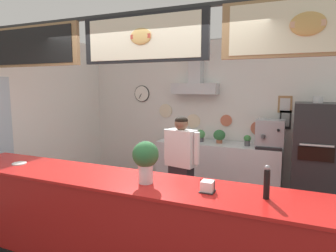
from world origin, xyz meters
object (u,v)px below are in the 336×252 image
object	(u,v)px
potted_sage	(200,135)
potted_rosemary	(219,136)
potted_basil	(184,134)
condiment_plate	(19,163)
espresso_machine	(270,134)
pizza_oven	(314,158)
pepper_grinder	(267,182)
basil_vase	(146,159)
shop_worker	(181,166)
potted_oregano	(247,140)
napkin_holder	(208,187)

from	to	relation	value
potted_sage	potted_rosemary	bearing A→B (deg)	-2.66
potted_basil	potted_sage	world-z (taller)	potted_sage
potted_sage	condiment_plate	distance (m)	3.05
espresso_machine	condiment_plate	xyz separation A→B (m)	(-2.66, -2.64, -0.14)
potted_sage	pizza_oven	bearing A→B (deg)	-7.73
pepper_grinder	basil_vase	xyz separation A→B (m)	(-1.11, -0.04, 0.09)
basil_vase	shop_worker	bearing A→B (deg)	96.27
potted_rosemary	pepper_grinder	xyz separation A→B (m)	(1.04, -2.65, 0.09)
shop_worker	condiment_plate	world-z (taller)	shop_worker
potted_rosemary	potted_basil	world-z (taller)	potted_rosemary
potted_basil	pepper_grinder	size ratio (longest dim) A/B	0.72
pizza_oven	potted_oregano	size ratio (longest dim) A/B	9.58
potted_oregano	pepper_grinder	xyz separation A→B (m)	(0.54, -2.59, 0.12)
shop_worker	potted_sage	size ratio (longest dim) A/B	6.96
espresso_machine	potted_sage	distance (m)	1.23
espresso_machine	potted_sage	world-z (taller)	espresso_machine
condiment_plate	napkin_holder	world-z (taller)	napkin_holder
napkin_holder	potted_basil	bearing A→B (deg)	114.49
espresso_machine	condiment_plate	world-z (taller)	espresso_machine
pizza_oven	shop_worker	size ratio (longest dim) A/B	1.18
condiment_plate	basil_vase	size ratio (longest dim) A/B	0.41
pepper_grinder	basil_vase	distance (m)	1.11
pizza_oven	condiment_plate	bearing A→B (deg)	-143.69
potted_sage	napkin_holder	world-z (taller)	potted_sage
shop_worker	potted_sage	distance (m)	1.39
condiment_plate	napkin_holder	xyz separation A→B (m)	(2.34, -0.01, 0.04)
shop_worker	potted_basil	distance (m)	1.41
potted_oregano	shop_worker	bearing A→B (deg)	-119.13
shop_worker	condiment_plate	bearing A→B (deg)	51.78
potted_oregano	condiment_plate	size ratio (longest dim) A/B	1.12
potted_oregano	pepper_grinder	bearing A→B (deg)	-78.25
potted_basil	potted_sage	bearing A→B (deg)	8.68
pizza_oven	potted_rosemary	xyz separation A→B (m)	(-1.52, 0.24, 0.21)
potted_rosemary	potted_sage	distance (m)	0.36
potted_rosemary	basil_vase	bearing A→B (deg)	-91.49
espresso_machine	pepper_grinder	world-z (taller)	espresso_machine
napkin_holder	espresso_machine	bearing A→B (deg)	83.21
espresso_machine	potted_rosemary	distance (m)	0.87
potted_basil	condiment_plate	size ratio (longest dim) A/B	1.24
potted_basil	pepper_grinder	world-z (taller)	pepper_grinder
shop_worker	potted_rosemary	size ratio (longest dim) A/B	6.31
shop_worker	basil_vase	world-z (taller)	shop_worker
espresso_machine	basil_vase	xyz separation A→B (m)	(-0.93, -2.65, 0.09)
potted_sage	condiment_plate	bearing A→B (deg)	-117.99
espresso_machine	potted_basil	size ratio (longest dim) A/B	2.25
condiment_plate	basil_vase	xyz separation A→B (m)	(1.73, -0.01, 0.23)
napkin_holder	potted_sage	bearing A→B (deg)	108.57
basil_vase	potted_sage	bearing A→B (deg)	96.19
shop_worker	condiment_plate	xyz separation A→B (m)	(-1.58, -1.34, 0.20)
pizza_oven	potted_oregano	bearing A→B (deg)	169.84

